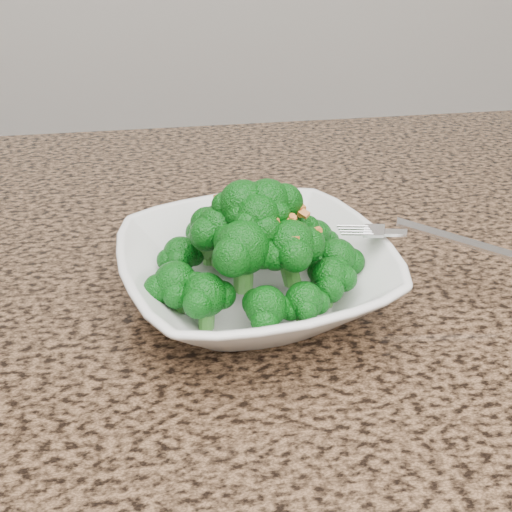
{
  "coord_description": "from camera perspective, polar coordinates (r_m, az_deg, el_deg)",
  "views": [
    {
      "loc": [
        0.03,
        -0.18,
        1.24
      ],
      "look_at": [
        0.11,
        0.31,
        0.95
      ],
      "focal_mm": 45.0,
      "sensor_mm": 36.0,
      "label": 1
    }
  ],
  "objects": [
    {
      "name": "garlic_topping",
      "position": [
        0.54,
        0.0,
        8.35
      ],
      "size": [
        0.13,
        0.13,
        0.01
      ],
      "primitive_type": null,
      "color": "orange",
      "rests_on": "broccoli_pile"
    },
    {
      "name": "broccoli_pile",
      "position": [
        0.55,
        0.0,
        4.34
      ],
      "size": [
        0.21,
        0.21,
        0.08
      ],
      "primitive_type": null,
      "color": "#0A5A0E",
      "rests_on": "bowl"
    },
    {
      "name": "fork",
      "position": [
        0.6,
        12.58,
        2.03
      ],
      "size": [
        0.18,
        0.09,
        0.01
      ],
      "primitive_type": null,
      "rotation": [
        0.0,
        0.0,
        -0.38
      ],
      "color": "silver",
      "rests_on": "bowl"
    },
    {
      "name": "bowl",
      "position": [
        0.59,
        0.0,
        -1.69
      ],
      "size": [
        0.28,
        0.28,
        0.06
      ],
      "primitive_type": "imported",
      "rotation": [
        0.0,
        0.0,
        0.18
      ],
      "color": "white",
      "rests_on": "granite_counter"
    },
    {
      "name": "granite_counter",
      "position": [
        0.6,
        -9.93,
        -6.91
      ],
      "size": [
        1.64,
        1.04,
        0.03
      ],
      "primitive_type": "cube",
      "color": "brown",
      "rests_on": "cabinet"
    }
  ]
}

